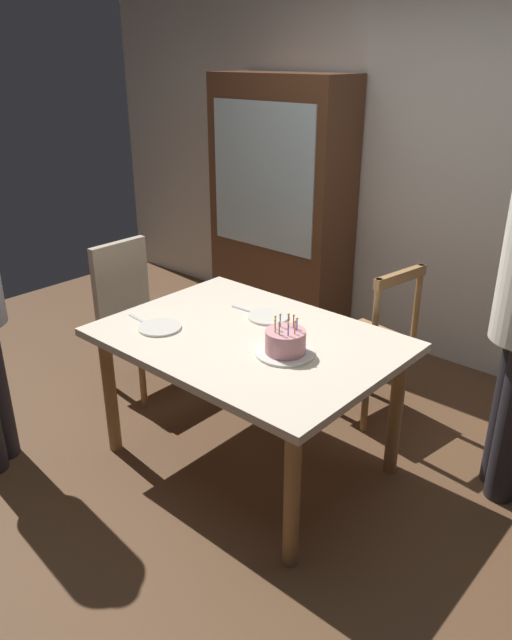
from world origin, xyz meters
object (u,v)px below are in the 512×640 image
dining_table (249,352)px  china_cabinet (281,206)px  birthday_cake (285,343)px  plate_far_side (268,317)px  plate_near_celebrant (160,327)px  chair_spindle_back (370,343)px  chair_upholstered (134,309)px

dining_table → china_cabinet: size_ratio=0.76×
birthday_cake → plate_far_side: bearing=141.1°
birthday_cake → plate_near_celebrant: 0.69m
plate_far_side → china_cabinet: china_cabinet is taller
plate_near_celebrant → chair_spindle_back: 1.26m
plate_far_side → chair_upholstered: (-1.04, -0.10, -0.21)m
plate_far_side → birthday_cake: bearing=-38.9°
plate_near_celebrant → plate_far_side: 0.57m
plate_near_celebrant → chair_upholstered: chair_upholstered is taller
dining_table → plate_far_side: (-0.07, 0.24, 0.09)m
dining_table → chair_spindle_back: 0.88m
dining_table → plate_near_celebrant: bearing=-149.3°
chair_upholstered → chair_spindle_back: bearing=28.1°
dining_table → plate_far_side: bearing=107.1°
birthday_cake → china_cabinet: 2.09m
plate_near_celebrant → chair_spindle_back: size_ratio=0.23×
birthday_cake → china_cabinet: china_cabinet is taller
plate_near_celebrant → chair_upholstered: (-0.71, 0.37, -0.21)m
plate_near_celebrant → birthday_cake: bearing=17.0°
plate_near_celebrant → plate_far_side: (0.32, 0.47, 0.00)m
birthday_cake → plate_far_side: size_ratio=1.27×
chair_spindle_back → plate_far_side: bearing=-114.7°
chair_spindle_back → chair_upholstered: same height
chair_upholstered → birthday_cake: bearing=-7.0°
plate_far_side → china_cabinet: 1.67m
china_cabinet → plate_near_celebrant: bearing=-69.2°
dining_table → chair_spindle_back: chair_spindle_back is taller
china_cabinet → dining_table: bearing=-55.3°
dining_table → plate_near_celebrant: 0.47m
birthday_cake → china_cabinet: size_ratio=0.15×
chair_upholstered → china_cabinet: 1.48m
plate_near_celebrant → china_cabinet: bearing=110.8°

